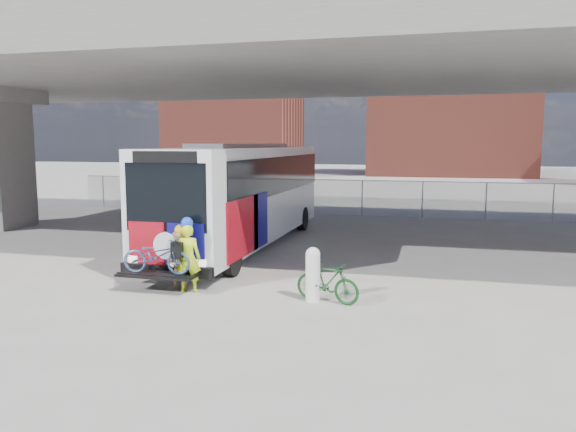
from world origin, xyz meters
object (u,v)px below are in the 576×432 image
(cyclist_hivis, at_px, (188,256))
(cyclist_tan, at_px, (181,260))
(bike_parked, at_px, (327,282))
(bollard, at_px, (313,272))
(bus, at_px, (244,188))

(cyclist_hivis, height_order, cyclist_tan, cyclist_hivis)
(cyclist_hivis, height_order, bike_parked, cyclist_hivis)
(bollard, relative_size, bike_parked, 0.79)
(bollard, bearing_deg, bike_parked, -0.00)
(bollard, distance_m, bike_parked, 0.40)
(cyclist_hivis, xyz_separation_m, bike_parked, (3.53, -0.00, -0.42))
(bus, bearing_deg, cyclist_tan, -85.25)
(bus, xyz_separation_m, cyclist_hivis, (0.72, -6.32, -1.19))
(bus, distance_m, bike_parked, 7.79)
(bollard, distance_m, cyclist_hivis, 3.19)
(bollard, bearing_deg, cyclist_hivis, 180.00)
(bus, bearing_deg, bike_parked, -56.09)
(cyclist_hivis, bearing_deg, cyclist_tan, -13.65)
(bollard, xyz_separation_m, cyclist_tan, (-3.38, -0.00, 0.11))
(bollard, bearing_deg, bus, 121.69)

